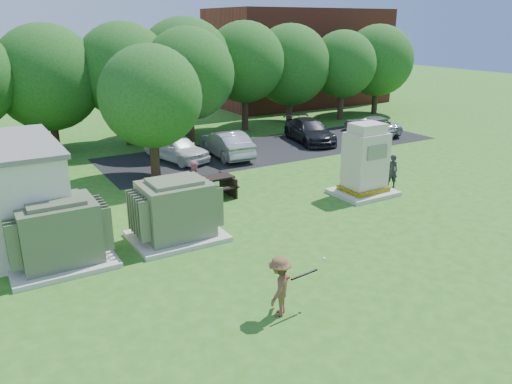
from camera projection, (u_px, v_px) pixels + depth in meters
ground at (326, 272)px, 14.54m from camera, size 120.00×120.00×0.00m
brick_building at (298, 57)px, 43.92m from camera, size 15.00×8.00×8.00m
parking_strip at (276, 148)px, 28.90m from camera, size 20.00×6.00×0.01m
transformer_left at (59, 234)px, 14.74m from camera, size 3.00×2.40×2.07m
transformer_right at (176, 211)px, 16.53m from camera, size 3.00×2.40×2.07m
generator_cabinet at (365, 164)px, 20.72m from camera, size 2.49×2.04×3.04m
picnic_table at (209, 185)px, 20.56m from camera, size 2.02×1.51×0.86m
batter at (280, 286)px, 12.21m from camera, size 1.14×1.09×1.55m
person_by_generator at (392, 171)px, 21.78m from camera, size 0.64×0.56×1.48m
person_at_picnic at (196, 181)px, 20.04m from camera, size 0.85×0.68×1.69m
person_walking_right at (379, 149)px, 24.53m from camera, size 0.93×1.24×1.96m
car_white at (177, 148)px, 26.07m from camera, size 2.64×4.31×1.37m
car_silver_a at (226, 144)px, 26.80m from camera, size 1.81×4.42×1.43m
car_dark at (309, 131)px, 30.17m from camera, size 2.89×5.01×1.37m
car_silver_b at (371, 125)px, 32.37m from camera, size 2.31×4.38×1.17m
batting_equipment at (304, 273)px, 12.29m from camera, size 1.34×0.22×0.29m
tree_row at (155, 72)px, 29.09m from camera, size 41.30×13.30×7.30m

